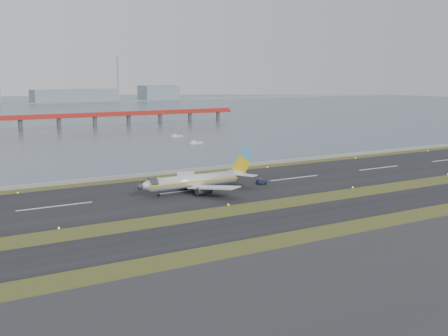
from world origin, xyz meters
The scene contains 10 objects.
ground centered at (0.00, 0.00, 0.00)m, with size 1000.00×1000.00×0.00m, color #394B1A.
apron_strip centered at (0.00, -55.00, 0.05)m, with size 1000.00×50.00×0.10m, color #2C2C2F.
taxiway_strip centered at (0.00, -12.00, 0.05)m, with size 1000.00×18.00×0.10m, color black.
runway_strip centered at (0.00, 30.00, 0.05)m, with size 1000.00×45.00×0.10m, color black.
seawall centered at (0.00, 60.00, 0.50)m, with size 1000.00×2.50×1.00m, color gray.
red_pier centered at (20.00, 250.00, 7.28)m, with size 260.00×5.00×10.20m.
airliner centered at (1.28, 27.13, 3.46)m, with size 38.52×32.89×12.80m.
pushback_tug centered at (24.16, 26.80, 0.95)m, with size 3.23×2.14×1.95m.
workboat_near centered at (57.03, 131.93, 0.55)m, with size 7.24×2.34×1.75m.
workboat_far centered at (63.49, 166.67, 0.50)m, with size 6.73×2.67×1.59m.
Camera 1 is at (-76.54, -116.75, 34.33)m, focal length 45.00 mm.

